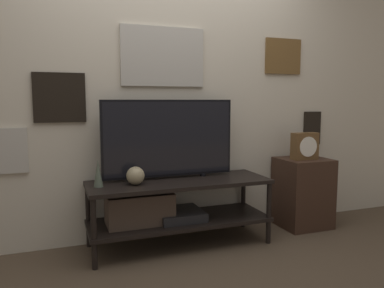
% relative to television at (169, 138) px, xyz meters
% --- Properties ---
extents(ground_plane, '(12.00, 12.00, 0.00)m').
position_rel_television_xyz_m(ground_plane, '(0.05, -0.40, -0.86)').
color(ground_plane, '#4C3D2D').
extents(wall_back, '(6.40, 0.08, 2.70)m').
position_rel_television_xyz_m(wall_back, '(0.04, 0.19, 0.49)').
color(wall_back, beige).
rests_on(wall_back, ground_plane).
extents(media_console, '(1.45, 0.50, 0.53)m').
position_rel_television_xyz_m(media_console, '(-0.07, -0.11, -0.52)').
color(media_console, black).
rests_on(media_console, ground_plane).
extents(television, '(1.09, 0.05, 0.64)m').
position_rel_television_xyz_m(television, '(0.00, 0.00, 0.00)').
color(television, black).
rests_on(television, media_console).
extents(vase_slim_bronze, '(0.07, 0.07, 0.20)m').
position_rel_television_xyz_m(vase_slim_bronze, '(-0.58, -0.11, -0.23)').
color(vase_slim_bronze, '#4C5647').
rests_on(vase_slim_bronze, media_console).
extents(vase_round_glass, '(0.14, 0.14, 0.14)m').
position_rel_television_xyz_m(vase_round_glass, '(-0.31, -0.13, -0.26)').
color(vase_round_glass, tan).
rests_on(vase_round_glass, media_console).
extents(side_table, '(0.44, 0.40, 0.64)m').
position_rel_television_xyz_m(side_table, '(1.28, -0.06, -0.54)').
color(side_table, '#382319').
rests_on(side_table, ground_plane).
extents(mantel_clock, '(0.24, 0.11, 0.24)m').
position_rel_television_xyz_m(mantel_clock, '(1.25, -0.10, -0.10)').
color(mantel_clock, brown).
rests_on(mantel_clock, side_table).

